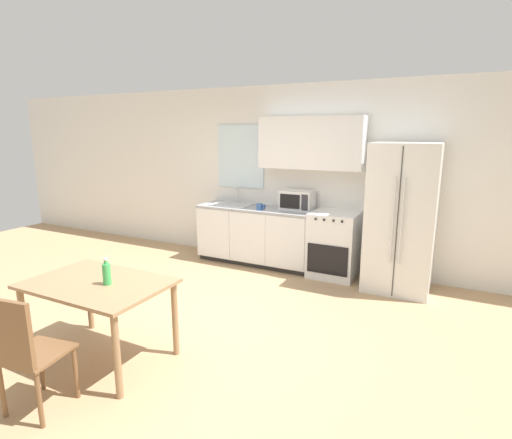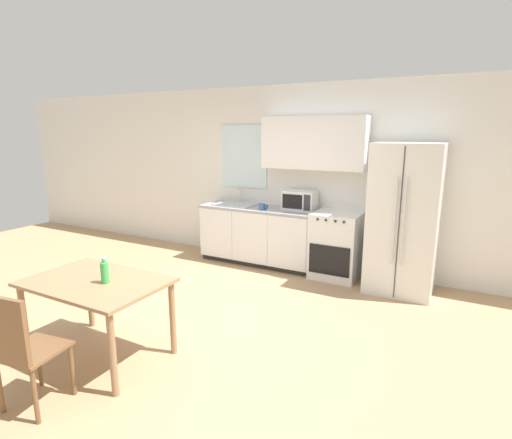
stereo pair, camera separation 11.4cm
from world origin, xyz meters
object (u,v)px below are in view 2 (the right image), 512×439
oven_range (336,245)px  refrigerator (404,219)px  microwave (300,200)px  dining_chair_near (20,345)px  drink_bottle (105,272)px  coffee_mug (263,207)px  dining_table (97,291)px

oven_range → refrigerator: bearing=-4.7°
microwave → dining_chair_near: 4.00m
refrigerator → drink_bottle: refrigerator is taller
refrigerator → coffee_mug: 1.97m
coffee_mug → oven_range: bearing=8.1°
coffee_mug → drink_bottle: coffee_mug is taller
dining_table → microwave: bearing=78.4°
microwave → drink_bottle: size_ratio=2.01×
oven_range → dining_table: oven_range is taller
oven_range → coffee_mug: size_ratio=7.01×
dining_table → dining_chair_near: dining_chair_near is taller
refrigerator → drink_bottle: (-2.01, -2.96, -0.11)m
drink_bottle → coffee_mug: bearing=89.2°
drink_bottle → oven_range: bearing=69.6°
coffee_mug → dining_table: coffee_mug is taller
microwave → drink_bottle: 3.20m
microwave → dining_table: (-0.64, -3.15, -0.40)m
coffee_mug → dining_chair_near: bearing=-90.5°
coffee_mug → refrigerator: bearing=2.4°
microwave → dining_chair_near: microwave is taller
microwave → coffee_mug: microwave is taller
refrigerator → microwave: bearing=172.7°
refrigerator → dining_table: bearing=-125.8°
drink_bottle → microwave: bearing=80.7°
oven_range → dining_table: 3.28m
coffee_mug → dining_table: 2.89m
microwave → coffee_mug: bearing=-150.2°
coffee_mug → dining_chair_near: 3.68m
refrigerator → microwave: (-1.49, 0.19, 0.09)m
oven_range → dining_chair_near: 3.98m
refrigerator → coffee_mug: bearing=-177.6°
microwave → refrigerator: bearing=-7.3°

